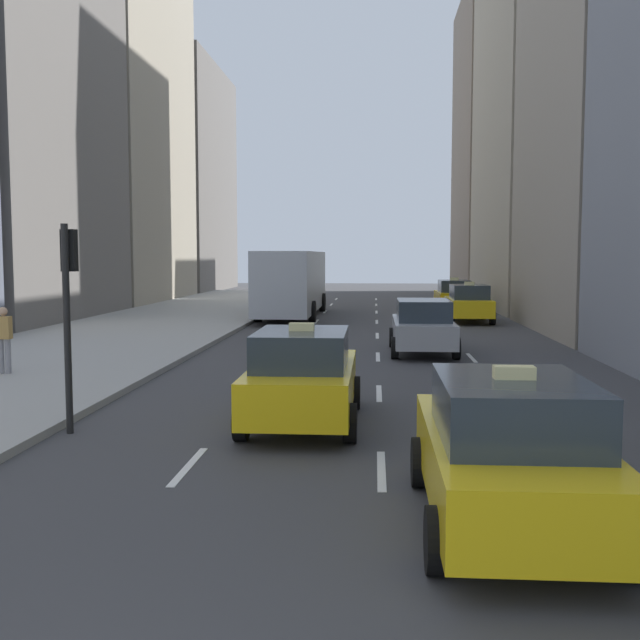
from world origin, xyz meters
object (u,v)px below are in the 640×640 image
taxi_lead (509,451)px  taxi_second (303,376)px  taxi_third (469,303)px  sedan_black_near (423,326)px  pedestrian_far_walking (4,337)px  taxi_fourth (454,296)px  traffic_light_pole (68,294)px  city_bus (292,281)px

taxi_lead → taxi_second: same height
taxi_lead → taxi_third: 26.48m
sedan_black_near → pedestrian_far_walking: 12.08m
sedan_black_near → taxi_third: bearing=76.0°
pedestrian_far_walking → sedan_black_near: bearing=28.3°
taxi_fourth → traffic_light_pole: 30.32m
taxi_lead → sedan_black_near: size_ratio=0.97×
traffic_light_pole → taxi_lead: bearing=-31.3°
pedestrian_far_walking → city_bus: bearing=75.5°
taxi_fourth → sedan_black_near: size_ratio=0.97×
taxi_lead → taxi_third: size_ratio=1.00×
taxi_lead → taxi_third: same height
taxi_lead → traffic_light_pole: 8.05m
traffic_light_pole → city_bus: bearing=87.4°
taxi_second → sedan_black_near: taxi_second is taller
taxi_fourth → sedan_black_near: (-2.80, -17.74, -0.02)m
taxi_third → taxi_lead: bearing=-96.1°
pedestrian_far_walking → taxi_second: bearing=-29.2°
taxi_third → sedan_black_near: (-2.80, -11.23, -0.02)m
taxi_lead → city_bus: bearing=101.0°
pedestrian_far_walking → traffic_light_pole: (3.88, -5.27, 1.34)m
city_bus → traffic_light_pole: (-1.14, -24.73, 0.62)m
taxi_third → sedan_black_near: taxi_third is taller
pedestrian_far_walking → traffic_light_pole: traffic_light_pole is taller
taxi_lead → taxi_fourth: size_ratio=1.00×
taxi_lead → sedan_black_near: taxi_lead is taller
taxi_third → city_bus: 8.82m
taxi_third → taxi_fourth: same height
taxi_third → city_bus: bearing=163.4°
taxi_second → city_bus: bearing=96.7°
taxi_lead → taxi_fourth: same height
taxi_third → sedan_black_near: 11.58m
taxi_second → traffic_light_pole: size_ratio=1.22×
taxi_lead → taxi_second: size_ratio=1.00×
taxi_lead → pedestrian_far_walking: size_ratio=2.67×
taxi_second → pedestrian_far_walking: bearing=150.8°
taxi_fourth → pedestrian_far_walking: (-13.43, -23.47, 0.19)m
sedan_black_near → traffic_light_pole: traffic_light_pole is taller
taxi_lead → pedestrian_far_walking: bearing=138.6°
sedan_black_near → pedestrian_far_walking: size_ratio=2.75×
taxi_second → taxi_fourth: size_ratio=1.00×
taxi_fourth → taxi_second: bearing=-101.4°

